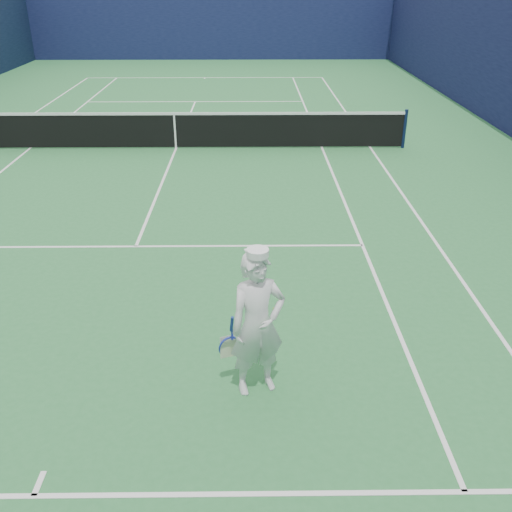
{
  "coord_description": "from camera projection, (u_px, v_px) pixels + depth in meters",
  "views": [
    {
      "loc": [
        2.07,
        -15.72,
        4.47
      ],
      "look_at": [
        2.15,
        -8.82,
        1.01
      ],
      "focal_mm": 40.0,
      "sensor_mm": 36.0,
      "label": 1
    }
  ],
  "objects": [
    {
      "name": "ground",
      "position": [
        176.0,
        148.0,
        16.04
      ],
      "size": [
        80.0,
        80.0,
        0.0
      ],
      "primitive_type": "plane",
      "color": "#2B723A",
      "rests_on": "ground"
    },
    {
      "name": "tennis_net",
      "position": [
        175.0,
        129.0,
        15.79
      ],
      "size": [
        12.88,
        0.09,
        1.07
      ],
      "color": "#141E4C",
      "rests_on": "ground"
    },
    {
      "name": "tennis_player",
      "position": [
        257.0,
        324.0,
        6.43
      ],
      "size": [
        0.86,
        0.62,
        1.84
      ],
      "rotation": [
        0.0,
        0.0,
        0.35
      ],
      "color": "silver",
      "rests_on": "ground"
    },
    {
      "name": "court_markings",
      "position": [
        176.0,
        148.0,
        16.04
      ],
      "size": [
        11.03,
        23.83,
        0.01
      ],
      "color": "white",
      "rests_on": "ground"
    },
    {
      "name": "windscreen_fence",
      "position": [
        171.0,
        75.0,
        15.14
      ],
      "size": [
        20.12,
        36.12,
        4.0
      ],
      "color": "#10163D",
      "rests_on": "ground"
    }
  ]
}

